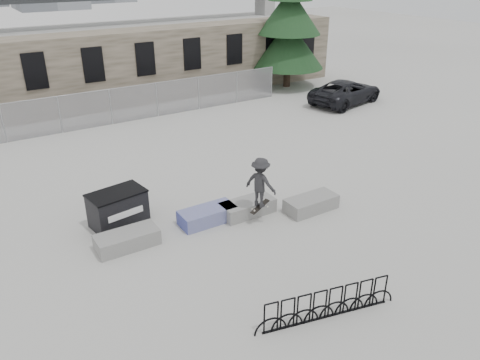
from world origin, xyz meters
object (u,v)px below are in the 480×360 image
(planter_center_right, at_px, (248,207))
(suv, at_px, (346,92))
(planter_far_left, at_px, (127,239))
(bike_rack, at_px, (327,304))
(planter_center_left, at_px, (207,215))
(skateboarder, at_px, (261,183))
(spruce_tree, at_px, (289,20))
(dumpster, at_px, (118,208))
(planter_offset, at_px, (311,203))

(planter_center_right, xyz_separation_m, suv, (13.23, 8.82, 0.47))
(planter_far_left, distance_m, suv, 19.67)
(planter_center_right, xyz_separation_m, bike_rack, (-1.24, -5.69, 0.15))
(suv, bearing_deg, bike_rack, 122.92)
(planter_center_left, bearing_deg, skateboarder, -32.36)
(spruce_tree, xyz_separation_m, suv, (0.51, -5.57, -3.88))
(planter_far_left, height_order, spruce_tree, spruce_tree)
(planter_far_left, xyz_separation_m, skateboarder, (4.51, -0.98, 1.26))
(planter_center_left, distance_m, suv, 17.06)
(planter_center_left, height_order, dumpster, dumpster)
(dumpster, xyz_separation_m, suv, (17.45, 7.05, 0.12))
(planter_center_left, distance_m, planter_offset, 3.89)
(planter_far_left, height_order, suv, suv)
(suv, bearing_deg, planter_far_left, 103.68)
(planter_center_right, relative_size, planter_offset, 1.00)
(spruce_tree, bearing_deg, planter_far_left, -140.54)
(bike_rack, distance_m, spruce_tree, 24.81)
(planter_far_left, xyz_separation_m, bike_rack, (3.23, -5.94, 0.15))
(planter_center_right, height_order, skateboarder, skateboarder)
(planter_far_left, relative_size, bike_rack, 0.51)
(skateboarder, bearing_deg, dumpster, 34.58)
(planter_center_left, bearing_deg, planter_center_right, -9.66)
(bike_rack, bearing_deg, planter_far_left, 118.58)
(planter_far_left, distance_m, planter_offset, 6.74)
(planter_center_right, relative_size, suv, 0.37)
(planter_center_right, relative_size, skateboarder, 1.00)
(spruce_tree, bearing_deg, suv, -84.78)
(planter_far_left, xyz_separation_m, planter_center_right, (4.47, -0.24, 0.00))
(dumpster, bearing_deg, planter_far_left, -108.27)
(planter_center_right, xyz_separation_m, spruce_tree, (12.72, 14.39, 4.34))
(bike_rack, xyz_separation_m, skateboarder, (1.28, 4.96, 1.11))
(dumpster, distance_m, bike_rack, 8.04)
(planter_far_left, height_order, dumpster, dumpster)
(planter_offset, distance_m, dumpster, 6.96)
(planter_center_left, bearing_deg, bike_rack, -87.26)
(planter_center_left, relative_size, planter_center_right, 1.00)
(planter_offset, bearing_deg, planter_center_left, 160.93)
(planter_offset, relative_size, spruce_tree, 0.17)
(bike_rack, bearing_deg, suv, 45.09)
(planter_offset, bearing_deg, planter_center_right, 154.84)
(dumpster, height_order, bike_rack, dumpster)
(bike_rack, relative_size, skateboarder, 1.99)
(planter_center_left, distance_m, dumpster, 3.11)
(planter_center_left, xyz_separation_m, suv, (14.75, 8.56, 0.47))
(planter_center_right, distance_m, suv, 15.90)
(planter_center_left, bearing_deg, planter_far_left, -179.69)
(bike_rack, bearing_deg, planter_center_left, 92.74)
(planter_offset, bearing_deg, skateboarder, 172.48)
(planter_offset, xyz_separation_m, bike_rack, (-3.39, -4.68, 0.15))
(planter_center_right, distance_m, bike_rack, 5.83)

